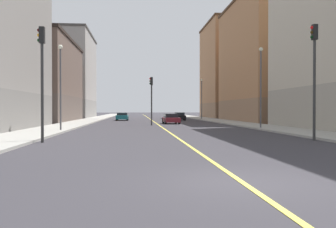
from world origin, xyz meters
TOP-DOWN VIEW (x-y plane):
  - ground_plane at (0.00, 0.00)m, footprint 400.00×400.00m
  - sidewalk_left at (10.16, 49.00)m, footprint 3.89×168.00m
  - sidewalk_right at (-10.16, 49.00)m, footprint 3.89×168.00m
  - lane_center_stripe at (0.00, 49.00)m, footprint 0.16×154.00m
  - building_left_mid at (18.00, 45.26)m, footprint 12.10×21.79m
  - building_left_far at (18.00, 67.24)m, footprint 12.10×17.29m
  - building_right_midblock at (-18.00, 47.45)m, footprint 12.10×21.41m
  - building_right_distant at (-18.00, 71.78)m, footprint 12.10×20.24m
  - traffic_light_left_near at (7.79, 11.82)m, footprint 0.40×0.32m
  - traffic_light_right_near at (-7.82, 11.82)m, footprint 0.40×0.32m
  - traffic_light_median_far at (-0.87, 33.32)m, footprint 0.40×0.32m
  - street_lamp_left_near at (8.81, 24.10)m, footprint 0.36×0.36m
  - street_lamp_right_near at (-8.81, 21.90)m, footprint 0.36×0.36m
  - street_lamp_left_far at (8.81, 54.78)m, footprint 0.36×0.36m
  - car_maroon at (1.81, 37.77)m, footprint 2.05×4.19m
  - car_black at (4.59, 52.12)m, footprint 1.95×4.26m
  - car_teal at (-4.86, 52.19)m, footprint 2.00×4.54m

SIDE VIEW (x-z plane):
  - ground_plane at x=0.00m, z-range 0.00..0.00m
  - lane_center_stripe at x=0.00m, z-range 0.00..0.01m
  - sidewalk_left at x=10.16m, z-range 0.00..0.15m
  - sidewalk_right at x=-10.16m, z-range 0.00..0.15m
  - car_maroon at x=1.81m, z-range -0.01..1.28m
  - car_black at x=4.59m, z-range -0.01..1.30m
  - car_teal at x=-4.86m, z-range 0.00..1.29m
  - traffic_light_median_far at x=-0.87m, z-range 0.84..6.37m
  - traffic_light_right_near at x=-7.82m, z-range 0.91..7.29m
  - traffic_light_left_near at x=7.79m, z-range 0.94..7.76m
  - street_lamp_right_near at x=-8.81m, z-range 0.90..7.88m
  - street_lamp_left_far at x=8.81m, z-range 0.90..7.89m
  - street_lamp_left_near at x=8.81m, z-range 0.91..8.30m
  - building_right_midblock at x=-18.00m, z-range 0.01..12.24m
  - building_right_distant at x=-18.00m, z-range 0.01..17.93m
  - building_left_mid at x=18.00m, z-range 0.01..18.33m
  - building_left_far at x=18.00m, z-range 0.01..19.73m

